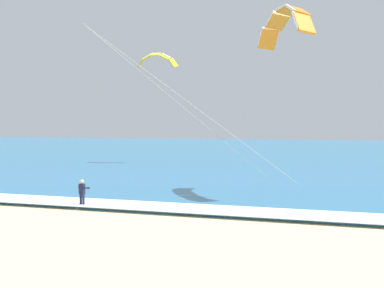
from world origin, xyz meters
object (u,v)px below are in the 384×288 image
Objects in this scene: surfboard at (82,208)px; kite_distant at (156,59)px; kite_primary at (285,22)px; kitesurfer at (82,192)px.

surfboard is 31.53m from kite_distant.
surfboard is 0.11× the size of kite_primary.
kitesurfer is 0.13× the size of kite_primary.
surfboard is at bearing -99.26° from kitesurfer.
kite_distant reaches higher than kitesurfer.
surfboard is 0.86× the size of kitesurfer.
kitesurfer is at bearing -148.66° from kite_primary.
kite_primary is (10.79, 6.59, 11.34)m from surfboard.
kite_distant is (-6.69, 28.16, 11.55)m from kitesurfer.
kite_distant is at bearing 103.34° from surfboard.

